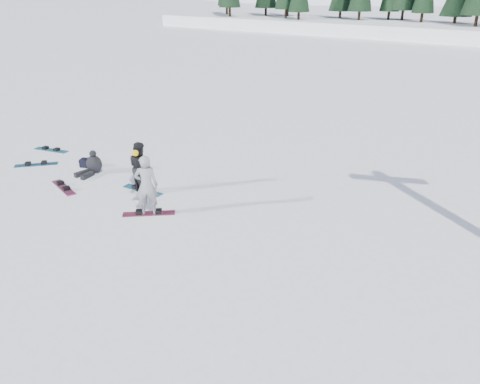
# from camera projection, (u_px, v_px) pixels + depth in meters

# --- Properties ---
(ground) EXTENTS (420.00, 420.00, 0.00)m
(ground) POSITION_uv_depth(u_px,v_px,m) (121.00, 210.00, 13.76)
(ground) COLOR white
(ground) RESTS_ON ground
(snowboarder_woman) EXTENTS (0.78, 0.75, 1.95)m
(snowboarder_woman) POSITION_uv_depth(u_px,v_px,m) (146.00, 185.00, 13.16)
(snowboarder_woman) COLOR gray
(snowboarder_woman) RESTS_ON ground
(snowboarder_man) EXTENTS (0.93, 0.80, 1.64)m
(snowboarder_man) POSITION_uv_depth(u_px,v_px,m) (140.00, 167.00, 14.72)
(snowboarder_man) COLOR black
(snowboarder_man) RESTS_ON ground
(seated_rider) EXTENTS (0.62, 0.99, 0.83)m
(seated_rider) POSITION_uv_depth(u_px,v_px,m) (93.00, 165.00, 16.31)
(seated_rider) COLOR black
(seated_rider) RESTS_ON ground
(gear_bag) EXTENTS (0.53, 0.46, 0.30)m
(gear_bag) POSITION_uv_depth(u_px,v_px,m) (87.00, 163.00, 16.94)
(gear_bag) COLOR black
(gear_bag) RESTS_ON ground
(snowboard_woman) EXTENTS (1.31, 1.20, 0.03)m
(snowboard_woman) POSITION_uv_depth(u_px,v_px,m) (149.00, 214.00, 13.53)
(snowboard_woman) COLOR maroon
(snowboard_woman) RESTS_ON ground
(snowboard_man) EXTENTS (1.51, 0.36, 0.03)m
(snowboard_man) POSITION_uv_depth(u_px,v_px,m) (143.00, 190.00, 15.05)
(snowboard_man) COLOR teal
(snowboard_man) RESTS_ON ground
(snowboard_loose_b) EXTENTS (1.52, 0.69, 0.03)m
(snowboard_loose_b) POSITION_uv_depth(u_px,v_px,m) (64.00, 187.00, 15.25)
(snowboard_loose_b) COLOR maroon
(snowboard_loose_b) RESTS_ON ground
(snowboard_loose_c) EXTENTS (1.52, 0.65, 0.03)m
(snowboard_loose_c) POSITION_uv_depth(u_px,v_px,m) (51.00, 150.00, 18.65)
(snowboard_loose_c) COLOR #19738A
(snowboard_loose_c) RESTS_ON ground
(snowboard_loose_a) EXTENTS (1.22, 1.29, 0.03)m
(snowboard_loose_a) POSITION_uv_depth(u_px,v_px,m) (36.00, 165.00, 17.15)
(snowboard_loose_a) COLOR #175B7E
(snowboard_loose_a) RESTS_ON ground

